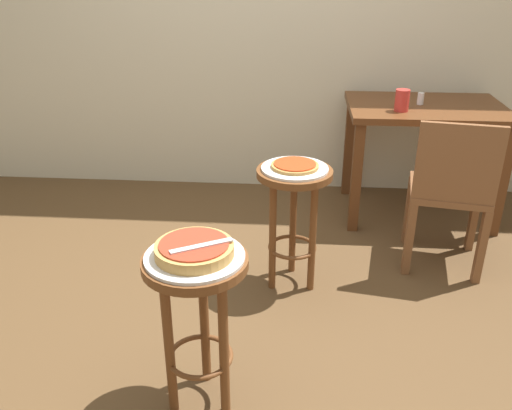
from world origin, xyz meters
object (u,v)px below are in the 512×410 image
dining_table (424,124)px  condiment_shaker (421,99)px  stool_foreground (197,299)px  stool_middle (294,201)px  cup_near_edge (402,100)px  pizza_server_knife (202,246)px  pizza_middle (295,165)px  wooden_chair (451,189)px  serving_plate_foreground (195,257)px  serving_plate_middle (295,168)px  pizza_foreground (194,249)px

dining_table → condiment_shaker: size_ratio=13.35×
stool_foreground → stool_middle: same height
stool_foreground → cup_near_edge: cup_near_edge is taller
pizza_server_knife → pizza_middle: bearing=42.3°
stool_foreground → wooden_chair: size_ratio=0.75×
stool_foreground → serving_plate_foreground: serving_plate_foreground is taller
serving_plate_middle → wooden_chair: (0.81, 0.22, -0.18)m
serving_plate_foreground → dining_table: 2.11m
dining_table → wooden_chair: bearing=-89.0°
cup_near_edge → serving_plate_foreground: bearing=-120.3°
serving_plate_middle → pizza_middle: pizza_middle is taller
pizza_foreground → wooden_chair: (1.14, 1.07, -0.20)m
stool_foreground → stool_middle: 0.92m
serving_plate_foreground → stool_middle: size_ratio=0.54×
cup_near_edge → wooden_chair: size_ratio=0.15×
cup_near_edge → pizza_server_knife: size_ratio=0.58×
pizza_server_knife → stool_foreground: bearing=117.6°
stool_foreground → pizza_foreground: bearing=0.0°
stool_foreground → serving_plate_foreground: (-0.00, 0.00, 0.17)m
condiment_shaker → cup_near_edge: bearing=-130.6°
condiment_shaker → dining_table: bearing=-14.9°
pizza_middle → dining_table: size_ratio=0.24×
condiment_shaker → serving_plate_foreground: bearing=-121.4°
stool_foreground → cup_near_edge: bearing=59.7°
cup_near_edge → serving_plate_middle: bearing=-128.9°
dining_table → pizza_server_knife: (-1.10, -1.80, 0.09)m
serving_plate_foreground → stool_foreground: bearing=-76.0°
stool_middle → dining_table: 1.23m
pizza_foreground → pizza_server_knife: (0.03, -0.02, 0.03)m
serving_plate_middle → pizza_server_knife: pizza_server_knife is taller
cup_near_edge → pizza_foreground: bearing=-120.3°
stool_middle → pizza_foreground: bearing=-111.1°
dining_table → cup_near_edge: bearing=-139.7°
pizza_server_knife → condiment_shaker: bearing=30.9°
serving_plate_foreground → wooden_chair: (1.14, 1.07, -0.18)m
stool_foreground → pizza_middle: bearing=68.9°
dining_table → stool_middle: bearing=-131.0°
pizza_foreground → cup_near_edge: 1.88m
stool_foreground → condiment_shaker: size_ratio=8.89×
cup_near_edge → pizza_server_knife: (-0.92, -1.64, -0.10)m
wooden_chair → stool_foreground: bearing=-136.8°
serving_plate_foreground → pizza_foreground: (0.00, -0.00, 0.03)m
pizza_middle → condiment_shaker: bearing=50.8°
pizza_foreground → wooden_chair: size_ratio=0.32×
pizza_middle → condiment_shaker: size_ratio=3.20×
serving_plate_middle → condiment_shaker: 1.21m
pizza_server_knife → pizza_foreground: bearing=117.6°
dining_table → condiment_shaker: condiment_shaker is taller
stool_foreground → serving_plate_middle: 0.94m
serving_plate_middle → stool_middle: bearing=0.0°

